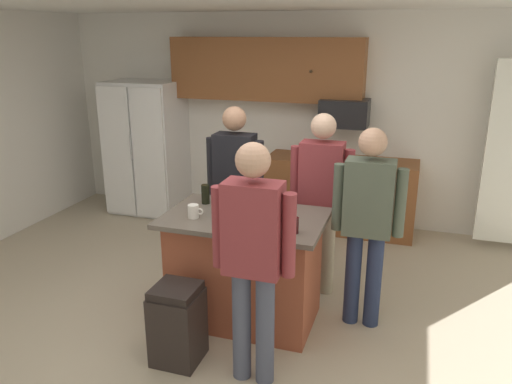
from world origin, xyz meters
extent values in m
plane|color=#B7A88E|center=(0.00, 0.00, 0.00)|extent=(7.04, 7.04, 0.00)
cube|color=white|center=(0.00, 2.80, 1.30)|extent=(6.40, 0.10, 2.60)
cube|color=brown|center=(-0.40, 2.60, 1.92)|extent=(2.40, 0.35, 0.75)
sphere|color=#4C3823|center=(0.20, 2.41, 1.93)|extent=(0.04, 0.04, 0.04)
cube|color=brown|center=(0.60, 2.48, 0.45)|extent=(1.80, 0.60, 0.90)
sphere|color=#4C3823|center=(1.05, 2.17, 0.45)|extent=(0.04, 0.04, 0.04)
cube|color=white|center=(-2.00, 2.40, 0.88)|extent=(0.93, 0.70, 1.75)
cube|color=white|center=(-2.23, 2.03, 0.88)|extent=(0.44, 0.04, 1.67)
cube|color=white|center=(-1.77, 2.03, 0.88)|extent=(0.44, 0.04, 1.67)
cylinder|color=#B2B2B7|center=(-2.00, 2.00, 0.97)|extent=(0.02, 0.02, 0.35)
cube|color=black|center=(0.60, 2.50, 1.45)|extent=(0.56, 0.40, 0.32)
cube|color=#9E4C33|center=(0.16, 0.16, 0.45)|extent=(1.16, 0.70, 0.90)
cube|color=#60564C|center=(0.16, 0.16, 0.92)|extent=(1.30, 0.84, 0.04)
cylinder|color=tan|center=(0.57, 0.83, 0.41)|extent=(0.13, 0.13, 0.82)
cylinder|color=tan|center=(0.74, 0.83, 0.41)|extent=(0.13, 0.13, 0.82)
cube|color=maroon|center=(0.66, 0.83, 1.13)|extent=(0.38, 0.22, 0.62)
sphere|color=beige|center=(0.66, 0.83, 1.58)|extent=(0.22, 0.22, 0.22)
cylinder|color=maroon|center=(0.42, 0.83, 1.11)|extent=(0.09, 0.09, 0.56)
cylinder|color=maroon|center=(0.90, 0.83, 1.11)|extent=(0.09, 0.09, 0.56)
cylinder|color=#232D4C|center=(1.03, 0.40, 0.41)|extent=(0.13, 0.13, 0.81)
cylinder|color=#232D4C|center=(1.20, 0.40, 0.41)|extent=(0.13, 0.13, 0.81)
cube|color=#4C5647|center=(1.12, 0.40, 1.12)|extent=(0.38, 0.22, 0.61)
sphere|color=tan|center=(1.12, 0.40, 1.56)|extent=(0.22, 0.22, 0.22)
cylinder|color=#4C5647|center=(0.88, 0.40, 1.10)|extent=(0.09, 0.09, 0.55)
cylinder|color=#4C5647|center=(1.36, 0.40, 1.10)|extent=(0.09, 0.09, 0.55)
cylinder|color=#4C5166|center=(-0.27, 0.89, 0.42)|extent=(0.13, 0.13, 0.83)
cylinder|color=#4C5166|center=(-0.10, 0.89, 0.42)|extent=(0.13, 0.13, 0.83)
cube|color=black|center=(-0.18, 0.89, 1.14)|extent=(0.38, 0.22, 0.62)
sphere|color=tan|center=(-0.18, 0.89, 1.60)|extent=(0.23, 0.23, 0.23)
cylinder|color=black|center=(-0.42, 0.89, 1.12)|extent=(0.09, 0.09, 0.56)
cylinder|color=black|center=(0.06, 0.89, 1.12)|extent=(0.09, 0.09, 0.56)
cylinder|color=#4C5166|center=(0.39, -0.57, 0.42)|extent=(0.13, 0.13, 0.83)
cylinder|color=#4C5166|center=(0.56, -0.57, 0.42)|extent=(0.13, 0.13, 0.83)
cube|color=maroon|center=(0.48, -0.57, 1.15)|extent=(0.38, 0.22, 0.63)
sphere|color=tan|center=(0.48, -0.57, 1.60)|extent=(0.23, 0.23, 0.23)
cylinder|color=maroon|center=(0.24, -0.57, 1.13)|extent=(0.09, 0.09, 0.56)
cylinder|color=maroon|center=(0.72, -0.57, 1.13)|extent=(0.09, 0.09, 0.56)
cylinder|color=black|center=(-0.10, 0.38, 1.00)|extent=(0.06, 0.06, 0.13)
cylinder|color=black|center=(-0.26, 0.36, 1.02)|extent=(0.07, 0.07, 0.17)
cylinder|color=black|center=(0.28, -0.04, 1.02)|extent=(0.07, 0.07, 0.16)
cylinder|color=black|center=(0.63, -0.06, 1.00)|extent=(0.07, 0.07, 0.12)
cylinder|color=white|center=(-0.21, 0.00, 0.99)|extent=(0.09, 0.09, 0.11)
torus|color=white|center=(-0.15, 0.00, 1.00)|extent=(0.06, 0.01, 0.06)
cylinder|color=black|center=(-0.06, 0.15, 1.01)|extent=(0.06, 0.06, 0.15)
cube|color=#B7B7BC|center=(0.23, 0.19, 0.95)|extent=(0.44, 0.30, 0.02)
cube|color=#A8A8AD|center=(0.23, 0.19, 0.97)|extent=(0.44, 0.30, 0.02)
cube|color=black|center=(-0.12, -0.54, 0.28)|extent=(0.34, 0.34, 0.55)
cube|color=black|center=(-0.12, -0.54, 0.58)|extent=(0.32, 0.32, 0.06)
camera|label=1|loc=(1.42, -3.43, 2.36)|focal=35.18mm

